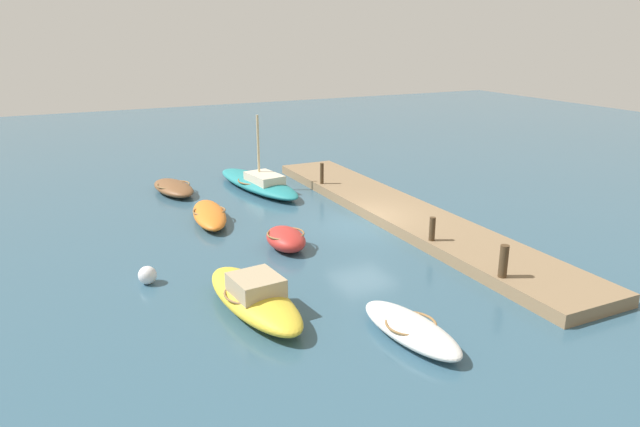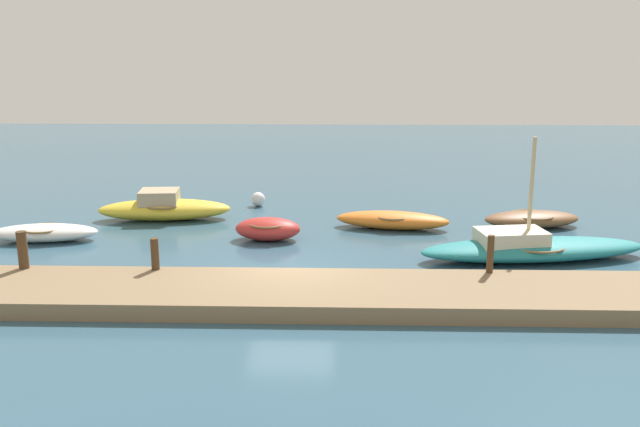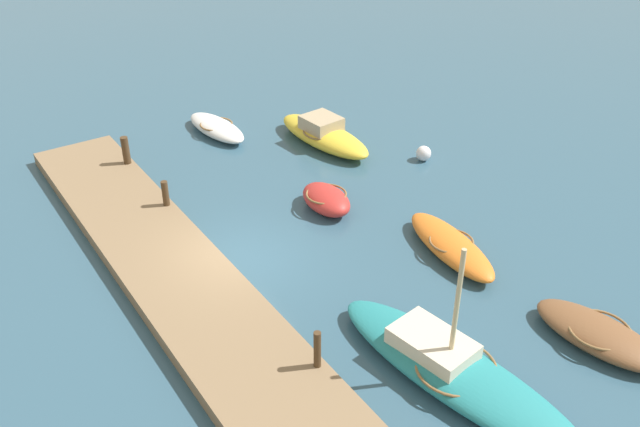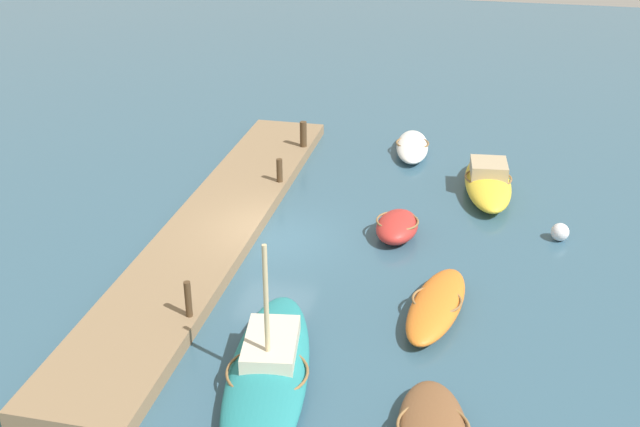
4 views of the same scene
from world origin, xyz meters
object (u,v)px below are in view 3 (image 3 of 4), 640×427
at_px(mooring_post_mid_west, 165,193).
at_px(marker_buoy, 424,153).
at_px(sailboat_teal, 453,368).
at_px(dinghy_red, 326,199).
at_px(mooring_post_west, 126,150).
at_px(rowboat_orange, 451,245).
at_px(rowboat_white, 217,127).
at_px(mooring_post_mid_east, 317,349).
at_px(rowboat_brown, 598,334).
at_px(motorboat_yellow, 324,134).

xyz_separation_m(mooring_post_mid_west, marker_buoy, (1.65, 9.91, -0.58)).
bearing_deg(sailboat_teal, dinghy_red, 157.90).
relative_size(sailboat_teal, marker_buoy, 12.47).
relative_size(mooring_post_west, mooring_post_mid_west, 1.19).
bearing_deg(rowboat_orange, dinghy_red, -150.02).
bearing_deg(rowboat_white, mooring_post_mid_east, -22.73).
bearing_deg(dinghy_red, sailboat_teal, -10.30).
bearing_deg(rowboat_brown, mooring_post_mid_west, -158.84).
bearing_deg(marker_buoy, mooring_post_mid_west, -99.48).
height_order(mooring_post_west, marker_buoy, mooring_post_west).
xyz_separation_m(mooring_post_west, mooring_post_mid_west, (3.67, 0.00, -0.08)).
height_order(rowboat_brown, mooring_post_west, mooring_post_west).
bearing_deg(rowboat_white, marker_buoy, 34.42).
bearing_deg(mooring_post_west, mooring_post_mid_east, 0.00).
height_order(motorboat_yellow, marker_buoy, motorboat_yellow).
bearing_deg(marker_buoy, mooring_post_mid_east, -52.95).
height_order(rowboat_orange, sailboat_teal, sailboat_teal).
xyz_separation_m(rowboat_brown, mooring_post_mid_east, (-2.97, -6.75, 0.65)).
relative_size(rowboat_white, mooring_post_west, 3.54).
bearing_deg(rowboat_orange, mooring_post_mid_west, -128.62).
bearing_deg(motorboat_yellow, marker_buoy, 30.59).
bearing_deg(mooring_post_mid_east, rowboat_orange, 108.69).
relative_size(mooring_post_mid_east, marker_buoy, 1.77).
bearing_deg(mooring_post_mid_west, rowboat_white, 139.08).
height_order(motorboat_yellow, mooring_post_west, mooring_post_west).
xyz_separation_m(mooring_post_west, marker_buoy, (5.32, 9.91, -0.67)).
relative_size(rowboat_orange, rowboat_white, 1.14).
distance_m(rowboat_orange, rowboat_white, 12.13).
bearing_deg(mooring_post_mid_east, dinghy_red, 144.27).
bearing_deg(dinghy_red, rowboat_white, -174.01).
distance_m(rowboat_orange, dinghy_red, 4.68).
xyz_separation_m(mooring_post_mid_east, marker_buoy, (-7.48, 9.91, -0.66)).
distance_m(motorboat_yellow, dinghy_red, 5.10).
height_order(sailboat_teal, mooring_post_mid_east, sailboat_teal).
distance_m(motorboat_yellow, rowboat_white, 4.58).
distance_m(rowboat_orange, marker_buoy, 6.39).
distance_m(rowboat_brown, mooring_post_mid_east, 7.41).
distance_m(motorboat_yellow, rowboat_brown, 13.79).
relative_size(motorboat_yellow, mooring_post_west, 4.89).
bearing_deg(mooring_post_mid_west, dinghy_red, 60.96).
distance_m(dinghy_red, mooring_post_west, 7.86).
bearing_deg(rowboat_brown, rowboat_orange, 176.23).
height_order(rowboat_orange, mooring_post_mid_east, mooring_post_mid_east).
distance_m(motorboat_yellow, mooring_post_mid_west, 7.68).
height_order(sailboat_teal, mooring_post_west, sailboat_teal).
bearing_deg(dinghy_red, rowboat_orange, 24.12).
distance_m(mooring_post_west, mooring_post_mid_west, 3.67).
height_order(rowboat_white, mooring_post_mid_west, mooring_post_mid_west).
distance_m(rowboat_orange, mooring_post_west, 12.43).
bearing_deg(motorboat_yellow, rowboat_brown, -8.63).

